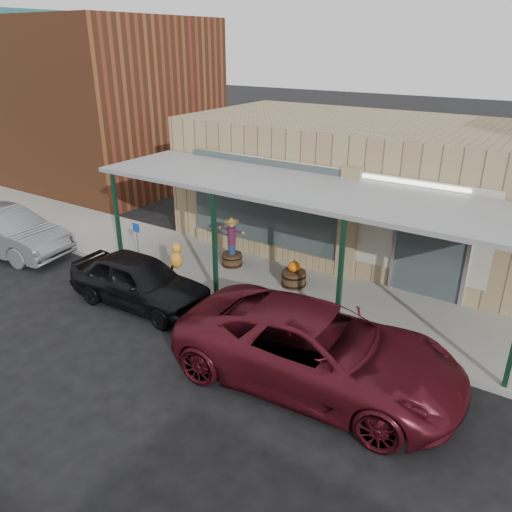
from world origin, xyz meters
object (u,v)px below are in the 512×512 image
Objects in this scene: barrel_scarecrow at (232,250)px; car_grey at (4,232)px; handicap_sign at (137,238)px; barrel_pumpkin at (294,277)px; parked_sedan at (140,280)px; car_maroon at (317,349)px.

barrel_scarecrow is 0.34× the size of car_grey.
barrel_scarecrow is at bearing 31.64° from handicap_sign.
parked_sedan is (-3.04, -2.93, 0.26)m from barrel_pumpkin.
car_grey is (-11.70, 0.47, -0.06)m from car_maroon.
barrel_scarecrow is 0.38× the size of parked_sedan.
car_grey is at bearing -159.53° from handicap_sign.
parked_sedan is 0.90× the size of car_grey.
handicap_sign is (-2.50, -1.46, 0.32)m from barrel_scarecrow.
parked_sedan is (1.72, -1.62, -0.30)m from handicap_sign.
car_maroon is 1.28× the size of car_grey.
parked_sedan reaches higher than handicap_sign.
barrel_pumpkin is at bearing 32.04° from car_maroon.
barrel_pumpkin is 0.60× the size of handicap_sign.
car_maroon reaches higher than parked_sedan.
barrel_pumpkin is 4.23m from parked_sedan.
handicap_sign is 0.29× the size of car_grey.
barrel_pumpkin is (2.26, -0.16, -0.25)m from barrel_scarecrow.
barrel_scarecrow is 1.97× the size of barrel_pumpkin.
barrel_scarecrow is 7.65m from car_grey.
car_maroon is (5.46, -0.43, 0.12)m from parked_sedan.
car_grey is at bearing 83.91° from car_maroon.
barrel_scarecrow reaches higher than car_maroon.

